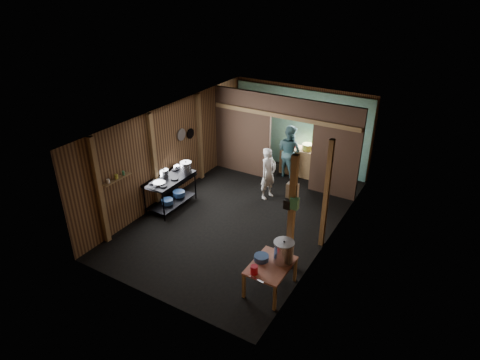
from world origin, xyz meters
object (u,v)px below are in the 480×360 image
Objects in this scene: stock_pot at (284,252)px; yellow_tub at (308,147)px; prep_table at (270,277)px; gas_range at (171,192)px; stove_pot_large at (186,167)px; pink_bucket at (254,270)px; cook at (268,174)px.

yellow_tub is at bearing 107.12° from stock_pot.
gas_range is at bearing 157.68° from prep_table.
stove_pot_large is 0.93× the size of yellow_tub.
stove_pot_large is 1.80× the size of pink_bucket.
cook is (1.98, 1.76, 0.30)m from gas_range.
gas_range is 0.77m from stove_pot_large.
stove_pot_large reaches higher than yellow_tub.
yellow_tub is 1.86m from cook.
prep_table is at bearing -138.03° from cook.
stove_pot_large is 0.21× the size of cook.
prep_table is at bearing -125.46° from stock_pot.
pink_bucket is at bearing -142.59° from cook.
pink_bucket is at bearing -28.23° from gas_range.
stove_pot_large is at bearing 154.06° from stock_pot.
cook is at bearing -102.13° from yellow_tub.
cook reaches higher than pink_bucket.
stove_pot_large is at bearing 71.10° from gas_range.
yellow_tub is at bearing 54.35° from stove_pot_large.
yellow_tub is (-1.19, 5.47, 0.26)m from pink_bucket.
pink_bucket is at bearing -111.82° from prep_table.
prep_table is at bearing -75.23° from yellow_tub.
prep_table is 0.57m from pink_bucket.
pink_bucket is at bearing -35.40° from stove_pot_large.
gas_range is 1.00× the size of cook.
gas_range is at bearing 161.39° from stock_pot.
cook is (-1.57, 3.66, 0.05)m from pink_bucket.
prep_table is 0.69× the size of cook.
prep_table is at bearing 68.18° from pink_bucket.
stove_pot_large is at bearing 144.60° from pink_bucket.
pink_bucket is 3.99m from cook.
gas_range is 3.07× the size of stock_pot.
yellow_tub is at bearing 102.24° from pink_bucket.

